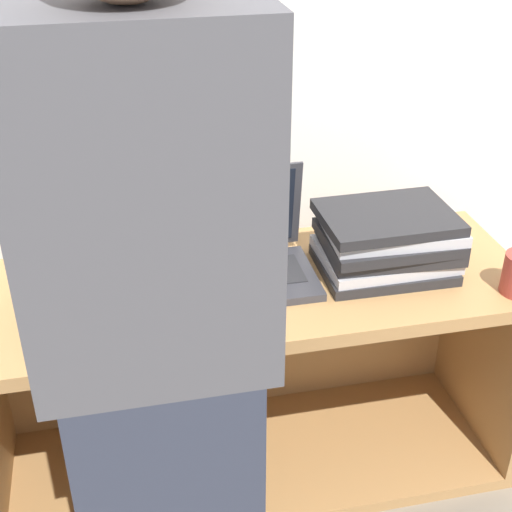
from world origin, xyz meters
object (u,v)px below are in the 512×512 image
Objects in this scene: laptop_open at (246,256)px; laptop_stack_left at (101,272)px; laptop_stack_right at (387,241)px; person at (157,352)px.

laptop_stack_left is at bearing -172.57° from laptop_open.
laptop_stack_left and laptop_stack_right have the same top height.
person is (-0.26, -0.50, 0.12)m from laptop_open.
laptop_open is 0.93× the size of laptop_stack_left.
laptop_open reaches higher than laptop_stack_left.
person is at bearing -143.33° from laptop_stack_right.
laptop_open is 0.21× the size of person.
person is at bearing -117.27° from laptop_open.
laptop_open is at bearing 172.41° from laptop_stack_right.
laptop_stack_left is 1.01× the size of laptop_stack_right.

